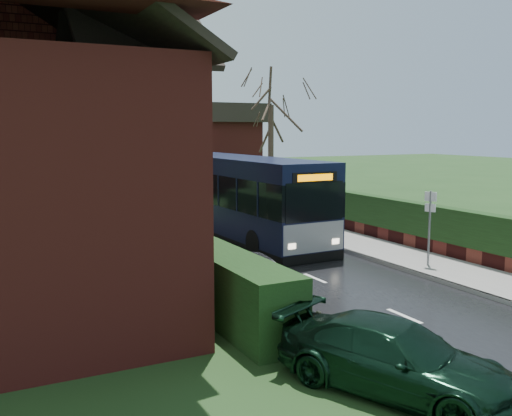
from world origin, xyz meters
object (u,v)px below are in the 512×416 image
car_silver (256,277)px  car_green (395,358)px  bus_stop_sign (430,218)px  bus (238,198)px

car_silver → car_green: car_green is taller
car_green → bus_stop_sign: (6.90, 6.43, 1.08)m
bus → car_silver: size_ratio=3.15×
car_silver → bus_stop_sign: (6.55, 0.41, 1.08)m
bus → car_silver: bearing=-114.3°
car_green → car_silver: bearing=62.0°
bus → bus_stop_sign: size_ratio=4.40×
car_green → bus_stop_sign: bus_stop_sign is taller
bus → car_green: 14.73m
car_silver → car_green: (-0.35, -6.02, 0.01)m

